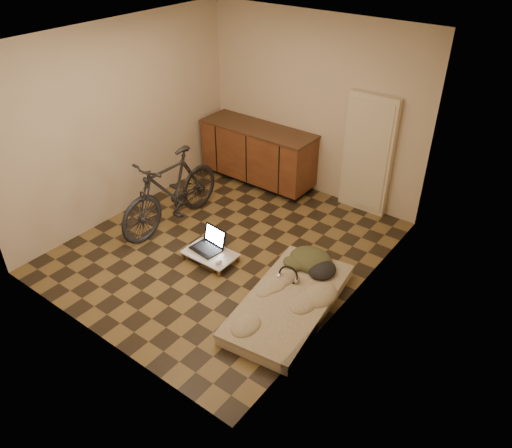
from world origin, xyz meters
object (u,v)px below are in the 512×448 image
Objects in this scene: futon at (289,302)px; lap_desk at (210,254)px; laptop at (209,244)px; bicycle at (171,187)px.

futon is 1.28m from lap_desk.
laptop reaches higher than futon.
bicycle reaches higher than lap_desk.
futon is at bearing -2.20° from laptop.
laptop is at bearing 137.79° from lap_desk.
lap_desk is at bearing 166.59° from futon.
bicycle is 0.97× the size of futon.
lap_desk is at bearing -18.50° from bicycle.
bicycle is at bearing 160.91° from futon.
bicycle is 2.33m from futon.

